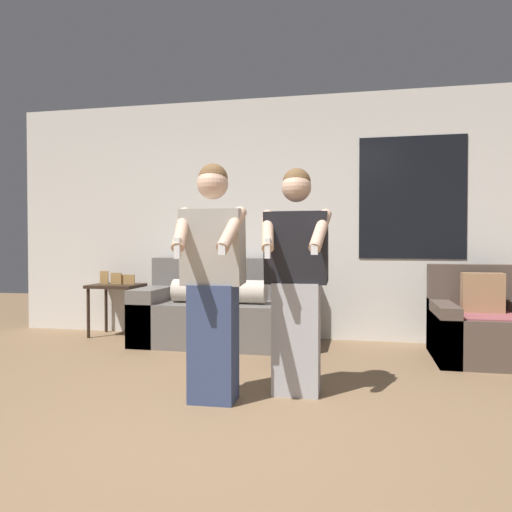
% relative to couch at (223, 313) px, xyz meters
% --- Properties ---
extents(ground_plane, '(14.00, 14.00, 0.00)m').
position_rel_couch_xyz_m(ground_plane, '(0.67, -2.68, -0.32)').
color(ground_plane, '#846647').
extents(wall_back, '(6.69, 0.07, 2.70)m').
position_rel_couch_xyz_m(wall_back, '(0.69, 0.48, 1.03)').
color(wall_back, silver).
rests_on(wall_back, ground_plane).
extents(couch, '(1.78, 0.88, 0.90)m').
position_rel_couch_xyz_m(couch, '(0.00, 0.00, 0.00)').
color(couch, slate).
rests_on(couch, ground_plane).
extents(armchair, '(0.88, 0.92, 0.86)m').
position_rel_couch_xyz_m(armchair, '(2.52, -0.23, -0.03)').
color(armchair, brown).
rests_on(armchair, ground_plane).
extents(side_table, '(0.56, 0.48, 0.74)m').
position_rel_couch_xyz_m(side_table, '(-1.33, 0.18, 0.19)').
color(side_table, '#332319').
rests_on(side_table, ground_plane).
extents(person_left, '(0.47, 0.47, 1.59)m').
position_rel_couch_xyz_m(person_left, '(0.47, -1.90, 0.48)').
color(person_left, '#384770').
rests_on(person_left, ground_plane).
extents(person_right, '(0.50, 0.47, 1.58)m').
position_rel_couch_xyz_m(person_right, '(0.99, -1.62, 0.47)').
color(person_right, '#B2B2B7').
rests_on(person_right, ground_plane).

